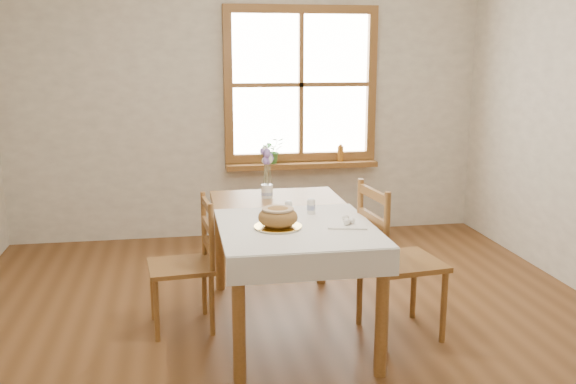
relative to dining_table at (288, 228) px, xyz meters
name	(u,v)px	position (x,y,z in m)	size (l,w,h in m)	color
ground	(296,346)	(0.00, -0.30, -0.66)	(5.00, 5.00, 0.00)	brown
room_walls	(297,62)	(0.00, -0.30, 1.04)	(4.60, 5.10, 2.65)	silver
window	(301,85)	(0.50, 2.17, 0.79)	(1.46, 0.08, 1.46)	brown
window_sill	(302,165)	(0.50, 2.10, 0.03)	(1.46, 0.20, 0.05)	brown
dining_table	(288,228)	(0.00, 0.00, 0.00)	(0.90, 1.60, 0.75)	brown
table_linen	(297,227)	(0.00, -0.30, 0.09)	(0.91, 0.99, 0.01)	white
chair_left	(180,264)	(-0.68, 0.10, -0.24)	(0.40, 0.42, 0.86)	brown
chair_right	(402,260)	(0.68, -0.23, -0.18)	(0.46, 0.48, 0.98)	brown
bread_plate	(278,227)	(-0.12, -0.33, 0.10)	(0.27, 0.27, 0.01)	silver
bread_loaf	(278,215)	(-0.12, -0.33, 0.17)	(0.23, 0.23, 0.13)	olive
egg_napkin	(347,225)	(0.29, -0.34, 0.10)	(0.23, 0.19, 0.01)	white
eggs	(347,221)	(0.29, -0.34, 0.12)	(0.18, 0.16, 0.04)	white
salt_shaker	(289,207)	(0.00, -0.02, 0.14)	(0.05, 0.05, 0.09)	silver
pepper_shaker	(311,206)	(0.14, -0.03, 0.15)	(0.05, 0.05, 0.10)	silver
flower_vase	(267,192)	(-0.07, 0.49, 0.13)	(0.08, 0.08, 0.09)	silver
lavender_bouquet	(267,167)	(-0.07, 0.49, 0.31)	(0.14, 0.14, 0.27)	#7B5FA9
potted_plant	(272,153)	(0.21, 2.10, 0.15)	(0.22, 0.25, 0.19)	#36732E
amber_bottle	(340,153)	(0.88, 2.10, 0.13)	(0.06, 0.06, 0.17)	#A3621E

